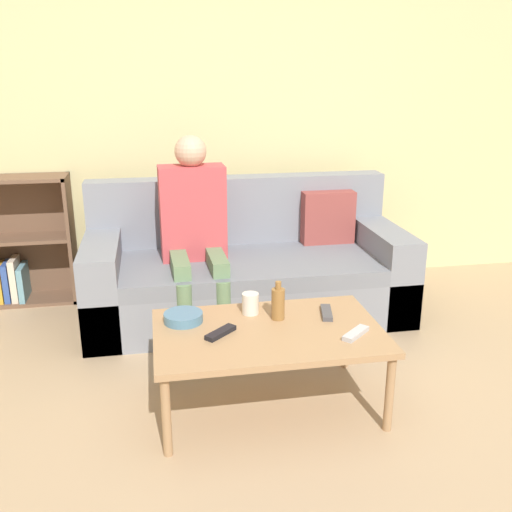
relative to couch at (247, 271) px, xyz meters
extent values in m
plane|color=tan|center=(0.02, -1.75, -0.28)|extent=(22.00, 22.00, 0.00)
cube|color=beige|center=(0.02, 0.64, 1.02)|extent=(12.00, 0.06, 2.60)
cube|color=gray|center=(-0.01, -0.05, -0.13)|extent=(2.04, 0.89, 0.30)
cube|color=slate|center=(-0.01, -0.14, 0.07)|extent=(1.60, 0.71, 0.10)
cube|color=gray|center=(-0.01, 0.31, 0.35)|extent=(2.04, 0.18, 0.46)
cube|color=gray|center=(-0.92, -0.05, 0.00)|extent=(0.22, 0.89, 0.56)
cube|color=gray|center=(0.90, -0.05, 0.00)|extent=(0.22, 0.89, 0.56)
cube|color=#93423D|center=(0.59, 0.16, 0.30)|extent=(0.36, 0.12, 0.36)
cube|color=brown|center=(-1.16, 0.46, 0.16)|extent=(0.02, 0.28, 0.88)
cube|color=brown|center=(-1.54, 0.59, 0.16)|extent=(0.79, 0.02, 0.88)
cube|color=brown|center=(-1.54, 0.46, -0.27)|extent=(0.79, 0.28, 0.02)
cube|color=brown|center=(-1.54, 0.46, 0.18)|extent=(0.74, 0.28, 0.02)
cube|color=brown|center=(-1.54, 0.46, 0.59)|extent=(0.79, 0.28, 0.02)
cube|color=#33519E|center=(-1.61, 0.44, -0.12)|extent=(0.04, 0.18, 0.27)
cube|color=beige|center=(-1.56, 0.44, -0.11)|extent=(0.04, 0.20, 0.30)
cube|color=#6699A8|center=(-1.51, 0.45, -0.14)|extent=(0.04, 0.24, 0.24)
cylinder|color=#A87F56|center=(-0.58, -1.44, -0.10)|extent=(0.04, 0.04, 0.37)
cylinder|color=#A87F56|center=(0.40, -1.44, -0.10)|extent=(0.04, 0.04, 0.37)
cylinder|color=#A87F56|center=(-0.58, -0.85, -0.10)|extent=(0.04, 0.04, 0.37)
cylinder|color=#A87F56|center=(0.40, -0.85, -0.10)|extent=(0.04, 0.04, 0.37)
cube|color=#A87F56|center=(-0.09, -1.14, 0.11)|extent=(1.06, 0.67, 0.03)
cylinder|color=#66845B|center=(-0.45, -0.48, -0.08)|extent=(0.09, 0.09, 0.40)
cylinder|color=#66845B|center=(-0.22, -0.48, -0.08)|extent=(0.09, 0.09, 0.40)
cube|color=#66845B|center=(-0.45, -0.25, 0.17)|extent=(0.11, 0.40, 0.09)
cube|color=#66845B|center=(-0.23, -0.24, 0.17)|extent=(0.11, 0.40, 0.09)
cube|color=#C6474C|center=(-0.35, -0.01, 0.42)|extent=(0.41, 0.21, 0.59)
sphere|color=#D1A889|center=(-0.35, -0.01, 0.80)|extent=(0.20, 0.20, 0.20)
cylinder|color=silver|center=(-0.14, -0.94, 0.17)|extent=(0.08, 0.08, 0.11)
cube|color=black|center=(-0.32, -1.16, 0.13)|extent=(0.16, 0.15, 0.02)
cube|color=#B7B7BC|center=(0.29, -1.28, 0.13)|extent=(0.16, 0.15, 0.02)
cube|color=#47474C|center=(0.22, -1.03, 0.13)|extent=(0.08, 0.18, 0.02)
cylinder|color=teal|center=(-0.48, -0.98, 0.14)|extent=(0.19, 0.19, 0.05)
cylinder|color=olive|center=(-0.02, -1.03, 0.20)|extent=(0.06, 0.06, 0.15)
cylinder|color=olive|center=(-0.02, -1.03, 0.29)|extent=(0.03, 0.03, 0.04)
camera|label=1|loc=(-0.59, -3.51, 1.27)|focal=40.00mm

